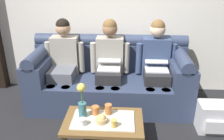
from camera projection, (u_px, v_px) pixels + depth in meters
name	position (u px, v px, depth m)	size (l,w,h in m)	color
couch	(110.00, 79.00, 3.42)	(2.23, 0.88, 0.96)	#2D3851
person_left	(64.00, 59.00, 3.34)	(0.56, 0.67, 1.22)	#595B66
person_middle	(109.00, 60.00, 3.30)	(0.56, 0.67, 1.22)	#232326
person_right	(156.00, 61.00, 3.27)	(0.56, 0.67, 1.22)	#232326
coffee_table	(103.00, 124.00, 2.54)	(0.85, 0.54, 0.36)	brown
flower_vase	(82.00, 102.00, 2.50)	(0.09, 0.09, 0.40)	#336672
snack_bowl	(101.00, 119.00, 2.46)	(0.12, 0.12, 0.10)	tan
cup_near_left	(83.00, 122.00, 2.42)	(0.07, 0.07, 0.08)	silver
cup_near_right	(95.00, 110.00, 2.60)	(0.08, 0.08, 0.09)	#B26633
cup_far_center	(108.00, 109.00, 2.60)	(0.08, 0.08, 0.12)	#B26633
cup_far_left	(114.00, 123.00, 2.39)	(0.06, 0.06, 0.08)	gold
backpack_right	(211.00, 117.00, 2.86)	(0.33, 0.31, 0.36)	#B7B7BC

